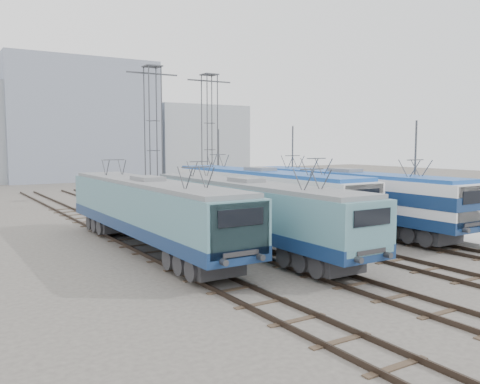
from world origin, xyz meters
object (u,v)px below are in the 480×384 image
at_px(catenary_tower_west, 153,131).
at_px(mast_mid, 292,170).
at_px(locomotive_far_right, 346,193).
at_px(safety_cone, 438,230).
at_px(locomotive_far_left, 150,208).
at_px(mast_rear, 219,164).
at_px(locomotive_center_right, 262,192).
at_px(catenary_tower_east, 210,132).
at_px(mast_front, 415,179).
at_px(locomotive_center_left, 248,209).

height_order(catenary_tower_west, mast_mid, catenary_tower_west).
xyz_separation_m(locomotive_far_right, safety_cone, (1.92, -5.57, -1.77)).
bearing_deg(safety_cone, mast_mid, 90.30).
bearing_deg(locomotive_far_left, mast_rear, 52.13).
xyz_separation_m(locomotive_center_right, catenary_tower_east, (4.25, 14.86, 4.25)).
bearing_deg(catenary_tower_east, mast_rear, 43.60).
distance_m(catenary_tower_west, mast_front, 22.00).
bearing_deg(locomotive_far_right, catenary_tower_east, 90.79).
height_order(locomotive_far_left, mast_rear, mast_rear).
relative_size(locomotive_far_right, catenary_tower_east, 1.54).
height_order(catenary_tower_east, safety_cone, catenary_tower_east).
height_order(catenary_tower_west, safety_cone, catenary_tower_west).
xyz_separation_m(mast_mid, mast_rear, (0.00, 12.00, 0.00)).
xyz_separation_m(catenary_tower_east, safety_cone, (2.17, -23.69, -6.05)).
height_order(catenary_tower_east, mast_mid, catenary_tower_east).
xyz_separation_m(locomotive_center_right, mast_rear, (6.35, 16.86, 1.10)).
xyz_separation_m(locomotive_center_right, mast_front, (6.35, -7.14, 1.10)).
height_order(locomotive_center_left, locomotive_far_right, locomotive_far_right).
bearing_deg(mast_front, locomotive_center_left, 170.56).
relative_size(catenary_tower_east, mast_mid, 1.71).
xyz_separation_m(mast_mid, safety_cone, (0.07, -13.69, -2.91)).
xyz_separation_m(locomotive_center_left, locomotive_far_right, (9.00, 2.08, 0.15)).
bearing_deg(mast_rear, mast_front, -90.00).
bearing_deg(locomotive_center_left, catenary_tower_east, 66.58).
relative_size(locomotive_center_left, mast_front, 2.53).
distance_m(locomotive_far_right, safety_cone, 6.15).
bearing_deg(locomotive_far_right, mast_rear, 84.75).
bearing_deg(mast_mid, locomotive_center_right, -142.54).
height_order(locomotive_far_right, mast_mid, mast_mid).
bearing_deg(mast_front, safety_cone, -87.59).
distance_m(mast_front, mast_rear, 24.00).
relative_size(locomotive_far_left, safety_cone, 31.12).
height_order(locomotive_far_left, safety_cone, locomotive_far_left).
height_order(mast_mid, mast_rear, same).
xyz_separation_m(catenary_tower_east, mast_rear, (2.10, 2.00, -3.14)).
relative_size(locomotive_far_left, locomotive_far_right, 0.98).
xyz_separation_m(locomotive_center_left, catenary_tower_west, (2.25, 18.20, 4.43)).
distance_m(locomotive_far_left, mast_rear, 25.04).
xyz_separation_m(locomotive_far_right, catenary_tower_west, (-6.75, 16.12, 4.28)).
bearing_deg(safety_cone, catenary_tower_east, 95.24).
relative_size(catenary_tower_west, mast_mid, 1.71).
height_order(locomotive_center_left, locomotive_center_right, locomotive_center_right).
xyz_separation_m(locomotive_center_left, mast_rear, (10.85, 22.20, 1.29)).
bearing_deg(safety_cone, mast_front, 92.41).
xyz_separation_m(catenary_tower_west, catenary_tower_east, (6.50, 2.00, 0.00)).
bearing_deg(locomotive_center_left, safety_cone, -17.74).
bearing_deg(locomotive_far_left, safety_cone, -21.09).
xyz_separation_m(catenary_tower_west, safety_cone, (8.67, -21.69, -6.05)).
distance_m(locomotive_center_left, mast_front, 11.07).
distance_m(locomotive_center_left, locomotive_far_right, 9.24).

